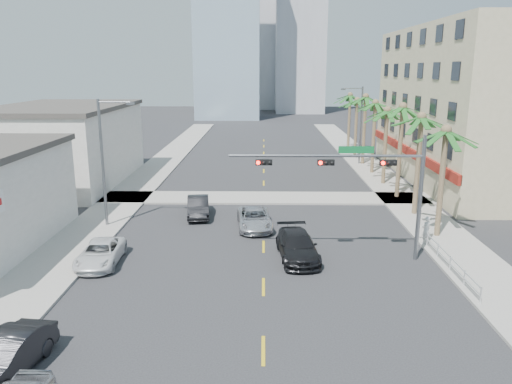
# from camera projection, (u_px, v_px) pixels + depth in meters

# --- Properties ---
(ground) EXTENTS (260.00, 260.00, 0.00)m
(ground) POSITION_uv_depth(u_px,v_px,m) (263.00, 326.00, 21.94)
(ground) COLOR #262628
(ground) RESTS_ON ground
(sidewalk_right) EXTENTS (4.00, 120.00, 0.15)m
(sidewalk_right) POSITION_uv_depth(u_px,v_px,m) (409.00, 205.00, 41.14)
(sidewalk_right) COLOR gray
(sidewalk_right) RESTS_ON ground
(sidewalk_left) EXTENTS (4.00, 120.00, 0.15)m
(sidewalk_left) POSITION_uv_depth(u_px,v_px,m) (120.00, 203.00, 41.51)
(sidewalk_left) COLOR gray
(sidewalk_left) RESTS_ON ground
(sidewalk_cross) EXTENTS (80.00, 4.00, 0.15)m
(sidewalk_cross) POSITION_uv_depth(u_px,v_px,m) (264.00, 198.00, 43.27)
(sidewalk_cross) COLOR gray
(sidewalk_cross) RESTS_ON ground
(building_right) EXTENTS (15.25, 28.00, 15.00)m
(building_right) POSITION_uv_depth(u_px,v_px,m) (488.00, 105.00, 48.91)
(building_right) COLOR tan
(building_right) RESTS_ON ground
(building_left_far) EXTENTS (11.00, 18.00, 7.20)m
(building_left_far) POSITION_uv_depth(u_px,v_px,m) (64.00, 147.00, 48.53)
(building_left_far) COLOR beige
(building_left_far) RESTS_ON ground
(tower_far_left) EXTENTS (14.00, 14.00, 48.00)m
(tower_far_left) POSITION_uv_depth(u_px,v_px,m) (228.00, 7.00, 108.45)
(tower_far_left) COLOR #99B2C6
(tower_far_left) RESTS_ON ground
(tower_far_center) EXTENTS (16.00, 16.00, 42.00)m
(tower_far_center) POSITION_uv_depth(u_px,v_px,m) (253.00, 31.00, 138.21)
(tower_far_center) COLOR #ADADB2
(tower_far_center) RESTS_ON ground
(traffic_signal_mast) EXTENTS (11.12, 0.54, 7.20)m
(traffic_signal_mast) POSITION_uv_depth(u_px,v_px,m) (365.00, 176.00, 28.35)
(traffic_signal_mast) COLOR slate
(traffic_signal_mast) RESTS_ON ground
(palm_tree_0) EXTENTS (4.80, 4.80, 7.80)m
(palm_tree_0) POSITION_uv_depth(u_px,v_px,m) (446.00, 132.00, 31.70)
(palm_tree_0) COLOR brown
(palm_tree_0) RESTS_ON ground
(palm_tree_1) EXTENTS (4.80, 4.80, 8.16)m
(palm_tree_1) POSITION_uv_depth(u_px,v_px,m) (422.00, 118.00, 36.66)
(palm_tree_1) COLOR brown
(palm_tree_1) RESTS_ON ground
(palm_tree_2) EXTENTS (4.80, 4.80, 8.52)m
(palm_tree_2) POSITION_uv_depth(u_px,v_px,m) (403.00, 108.00, 41.62)
(palm_tree_2) COLOR brown
(palm_tree_2) RESTS_ON ground
(palm_tree_3) EXTENTS (4.80, 4.80, 7.80)m
(palm_tree_3) POSITION_uv_depth(u_px,v_px,m) (387.00, 111.00, 46.84)
(palm_tree_3) COLOR brown
(palm_tree_3) RESTS_ON ground
(palm_tree_4) EXTENTS (4.80, 4.80, 8.16)m
(palm_tree_4) POSITION_uv_depth(u_px,v_px,m) (375.00, 104.00, 51.80)
(palm_tree_4) COLOR brown
(palm_tree_4) RESTS_ON ground
(palm_tree_5) EXTENTS (4.80, 4.80, 8.52)m
(palm_tree_5) POSITION_uv_depth(u_px,v_px,m) (366.00, 97.00, 56.76)
(palm_tree_5) COLOR brown
(palm_tree_5) RESTS_ON ground
(palm_tree_6) EXTENTS (4.80, 4.80, 7.80)m
(palm_tree_6) POSITION_uv_depth(u_px,v_px,m) (357.00, 101.00, 61.97)
(palm_tree_6) COLOR brown
(palm_tree_6) RESTS_ON ground
(palm_tree_7) EXTENTS (4.80, 4.80, 8.16)m
(palm_tree_7) POSITION_uv_depth(u_px,v_px,m) (350.00, 96.00, 66.94)
(palm_tree_7) COLOR brown
(palm_tree_7) RESTS_ON ground
(streetlight_left) EXTENTS (2.55, 0.25, 9.00)m
(streetlight_left) POSITION_uv_depth(u_px,v_px,m) (105.00, 157.00, 34.47)
(streetlight_left) COLOR slate
(streetlight_left) RESTS_ON ground
(streetlight_right) EXTENTS (2.55, 0.25, 9.00)m
(streetlight_right) POSITION_uv_depth(u_px,v_px,m) (359.00, 121.00, 57.42)
(streetlight_right) COLOR slate
(streetlight_right) RESTS_ON ground
(guardrail) EXTENTS (0.08, 8.08, 1.00)m
(guardrail) POSITION_uv_depth(u_px,v_px,m) (450.00, 261.00, 27.44)
(guardrail) COLOR silver
(guardrail) RESTS_ON ground
(car_parked_mid) EXTENTS (2.15, 4.77, 1.52)m
(car_parked_mid) POSITION_uv_depth(u_px,v_px,m) (6.00, 357.00, 18.20)
(car_parked_mid) COLOR black
(car_parked_mid) RESTS_ON ground
(car_parked_far) EXTENTS (2.36, 4.78, 1.30)m
(car_parked_far) POSITION_uv_depth(u_px,v_px,m) (101.00, 253.00, 28.71)
(car_parked_far) COLOR white
(car_parked_far) RESTS_ON ground
(car_lane_left) EXTENTS (2.16, 4.73, 1.50)m
(car_lane_left) POSITION_uv_depth(u_px,v_px,m) (198.00, 207.00, 37.99)
(car_lane_left) COLOR black
(car_lane_left) RESTS_ON ground
(car_lane_center) EXTENTS (2.75, 5.16, 1.38)m
(car_lane_center) POSITION_uv_depth(u_px,v_px,m) (254.00, 219.00, 35.16)
(car_lane_center) COLOR silver
(car_lane_center) RESTS_ON ground
(car_lane_right) EXTENTS (2.64, 5.48, 1.54)m
(car_lane_right) POSITION_uv_depth(u_px,v_px,m) (297.00, 246.00, 29.54)
(car_lane_right) COLOR black
(car_lane_right) RESTS_ON ground
(pedestrian) EXTENTS (0.78, 0.68, 1.80)m
(pedestrian) POSITION_uv_depth(u_px,v_px,m) (426.00, 230.00, 31.57)
(pedestrian) COLOR silver
(pedestrian) RESTS_ON sidewalk_right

